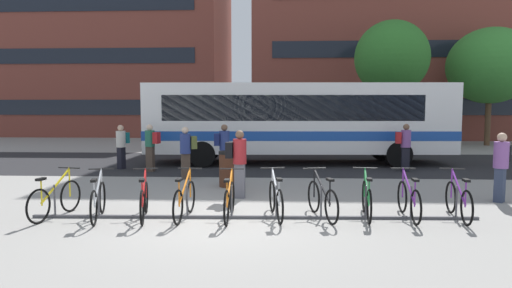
% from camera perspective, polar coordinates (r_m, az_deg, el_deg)
% --- Properties ---
extents(ground, '(200.00, 200.00, 0.00)m').
position_cam_1_polar(ground, '(8.95, -4.49, -10.12)').
color(ground, gray).
extents(bus_lane_asphalt, '(80.00, 7.20, 0.01)m').
position_cam_1_polar(bus_lane_asphalt, '(17.80, -0.76, -2.50)').
color(bus_lane_asphalt, '#232326').
rests_on(bus_lane_asphalt, ground).
extents(city_bus, '(12.12, 3.06, 3.20)m').
position_cam_1_polar(city_bus, '(17.64, 5.72, 3.18)').
color(city_bus, white).
rests_on(city_bus, ground).
extents(bike_rack, '(9.25, 0.39, 0.70)m').
position_cam_1_polar(bike_rack, '(9.15, -0.27, -9.16)').
color(bike_rack, '#47474C').
rests_on(bike_rack, ground).
extents(parked_bicycle_yellow_0, '(0.52, 1.71, 0.99)m').
position_cam_1_polar(parked_bicycle_yellow_0, '(10.10, -24.79, -6.60)').
color(parked_bicycle_yellow_0, black).
rests_on(parked_bicycle_yellow_0, ground).
extents(parked_bicycle_silver_1, '(0.59, 1.69, 0.99)m').
position_cam_1_polar(parked_bicycle_silver_1, '(9.60, -19.96, -7.02)').
color(parked_bicycle_silver_1, black).
rests_on(parked_bicycle_silver_1, ground).
extents(parked_bicycle_red_2, '(0.58, 1.69, 0.99)m').
position_cam_1_polar(parked_bicycle_red_2, '(9.36, -14.44, -7.19)').
color(parked_bicycle_red_2, black).
rests_on(parked_bicycle_red_2, ground).
extents(parked_bicycle_orange_3, '(0.52, 1.72, 0.99)m').
position_cam_1_polar(parked_bicycle_orange_3, '(9.23, -9.33, -7.27)').
color(parked_bicycle_orange_3, black).
rests_on(parked_bicycle_orange_3, ground).
extents(parked_bicycle_orange_4, '(0.52, 1.72, 0.99)m').
position_cam_1_polar(parked_bicycle_orange_4, '(9.05, -3.50, -7.45)').
color(parked_bicycle_orange_4, black).
rests_on(parked_bicycle_orange_4, ground).
extents(parked_bicycle_silver_5, '(0.52, 1.71, 0.99)m').
position_cam_1_polar(parked_bicycle_silver_5, '(9.16, 2.62, -7.30)').
color(parked_bicycle_silver_5, black).
rests_on(parked_bicycle_silver_5, ground).
extents(parked_bicycle_black_6, '(0.63, 1.67, 0.99)m').
position_cam_1_polar(parked_bicycle_black_6, '(9.22, 8.66, -7.26)').
color(parked_bicycle_black_6, black).
rests_on(parked_bicycle_black_6, ground).
extents(parked_bicycle_green_7, '(0.52, 1.72, 0.99)m').
position_cam_1_polar(parked_bicycle_green_7, '(9.45, 14.29, -7.07)').
color(parked_bicycle_green_7, black).
rests_on(parked_bicycle_green_7, ground).
extents(parked_bicycle_purple_8, '(0.52, 1.72, 0.99)m').
position_cam_1_polar(parked_bicycle_purple_8, '(9.64, 19.37, -6.96)').
color(parked_bicycle_purple_8, black).
rests_on(parked_bicycle_purple_8, ground).
extents(parked_bicycle_purple_9, '(0.52, 1.72, 0.99)m').
position_cam_1_polar(parked_bicycle_purple_9, '(9.98, 24.98, -6.74)').
color(parked_bicycle_purple_9, black).
rests_on(parked_bicycle_purple_9, ground).
extents(commuter_red_pack_0, '(0.55, 0.38, 1.70)m').
position_cam_1_polar(commuter_red_pack_0, '(16.34, 18.89, -0.01)').
color(commuter_red_pack_0, black).
rests_on(commuter_red_pack_0, ground).
extents(commuter_navy_pack_1, '(0.56, 0.39, 1.72)m').
position_cam_1_polar(commuter_navy_pack_1, '(14.66, -4.29, -0.27)').
color(commuter_navy_pack_1, '#2D3851').
rests_on(commuter_navy_pack_1, ground).
extents(commuter_olive_pack_2, '(0.60, 0.49, 1.67)m').
position_cam_1_polar(commuter_olive_pack_2, '(14.03, -9.08, -0.67)').
color(commuter_olive_pack_2, '#47382D').
rests_on(commuter_olive_pack_2, ground).
extents(commuter_black_pack_3, '(0.53, 0.35, 1.72)m').
position_cam_1_polar(commuter_black_pack_3, '(11.01, -2.32, -1.99)').
color(commuter_black_pack_3, '#565660').
rests_on(commuter_black_pack_3, ground).
extents(commuter_teal_pack_4, '(0.45, 0.59, 1.63)m').
position_cam_1_polar(commuter_teal_pack_4, '(16.85, -17.19, 0.04)').
color(commuter_teal_pack_4, black).
rests_on(commuter_teal_pack_4, ground).
extents(commuter_black_pack_5, '(0.58, 0.60, 1.69)m').
position_cam_1_polar(commuter_black_pack_5, '(12.11, 29.44, -2.10)').
color(commuter_black_pack_5, '#2D3851').
rests_on(commuter_black_pack_5, ground).
extents(commuter_red_pack_6, '(0.57, 0.40, 1.68)m').
position_cam_1_polar(commuter_red_pack_6, '(15.86, -13.60, -0.04)').
color(commuter_red_pack_6, '#47382D').
rests_on(commuter_red_pack_6, ground).
extents(trash_bin, '(0.55, 0.55, 1.03)m').
position_cam_1_polar(trash_bin, '(12.64, -3.67, -3.26)').
color(trash_bin, '#4C2819').
rests_on(trash_bin, ground).
extents(street_tree_0, '(4.88, 4.88, 6.87)m').
position_cam_1_polar(street_tree_0, '(29.17, 28.33, 9.00)').
color(street_tree_0, brown).
rests_on(street_tree_0, ground).
extents(street_tree_1, '(4.01, 4.01, 6.98)m').
position_cam_1_polar(street_tree_1, '(25.31, 17.34, 10.70)').
color(street_tree_1, brown).
rests_on(street_tree_1, ground).
extents(building_left_wing, '(22.82, 11.84, 14.82)m').
position_cam_1_polar(building_left_wing, '(40.69, -20.73, 11.87)').
color(building_left_wing, brown).
rests_on(building_left_wing, ground).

